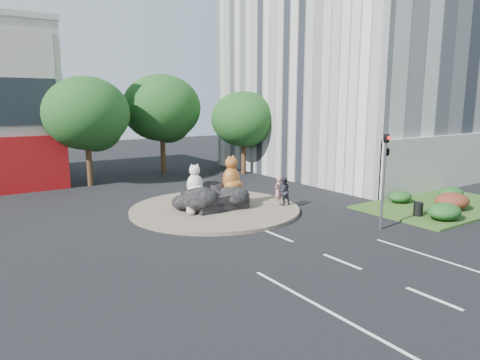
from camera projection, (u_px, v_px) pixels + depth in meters
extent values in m
plane|color=black|center=(342.00, 262.00, 17.31)|extent=(120.00, 120.00, 0.00)
cylinder|color=brown|center=(215.00, 209.00, 25.43)|extent=(10.00, 10.00, 0.20)
cube|color=#2A4A18|center=(440.00, 206.00, 26.38)|extent=(10.00, 6.00, 0.12)
cylinder|color=#382314|center=(89.00, 162.00, 32.66)|extent=(0.44, 0.44, 3.74)
ellipsoid|color=#113715|center=(86.00, 113.00, 32.00)|extent=(6.46, 6.46, 5.49)
sphere|color=#113715|center=(96.00, 124.00, 33.00)|extent=(4.25, 4.25, 4.25)
sphere|color=#113715|center=(78.00, 122.00, 31.47)|extent=(3.74, 3.74, 3.74)
cylinder|color=#382314|center=(163.00, 152.00, 38.13)|extent=(0.44, 0.44, 3.96)
ellipsoid|color=#113715|center=(162.00, 108.00, 37.44)|extent=(6.84, 6.84, 5.81)
sphere|color=#113715|center=(168.00, 118.00, 38.45)|extent=(4.50, 4.50, 4.50)
sphere|color=#113715|center=(156.00, 115.00, 36.92)|extent=(3.96, 3.96, 3.96)
cylinder|color=#382314|center=(244.00, 155.00, 38.26)|extent=(0.44, 0.44, 3.30)
ellipsoid|color=#113715|center=(244.00, 119.00, 37.68)|extent=(5.70, 5.70, 4.84)
sphere|color=#113715|center=(248.00, 127.00, 38.66)|extent=(3.75, 3.75, 3.75)
sphere|color=#113715|center=(239.00, 125.00, 37.14)|extent=(3.30, 3.30, 3.30)
ellipsoid|color=#113715|center=(444.00, 211.00, 23.00)|extent=(2.00, 1.60, 0.90)
ellipsoid|color=#531C16|center=(452.00, 201.00, 25.19)|extent=(2.20, 1.76, 0.99)
ellipsoid|color=#113715|center=(451.00, 193.00, 27.80)|extent=(1.80, 1.44, 0.81)
ellipsoid|color=#113715|center=(400.00, 197.00, 26.93)|extent=(1.60, 1.28, 0.72)
cylinder|color=#595B60|center=(383.00, 181.00, 21.25)|extent=(0.14, 0.14, 5.00)
imported|color=black|center=(385.00, 147.00, 20.94)|extent=(0.21, 0.26, 1.30)
imported|color=black|center=(388.00, 151.00, 21.09)|extent=(0.26, 1.24, 0.50)
sphere|color=red|center=(389.00, 138.00, 20.72)|extent=(0.18, 0.18, 0.18)
cylinder|color=#595B60|center=(386.00, 136.00, 30.28)|extent=(0.18, 0.18, 8.00)
cylinder|color=#595B60|center=(381.00, 78.00, 29.01)|extent=(2.00, 0.12, 0.12)
cube|color=silver|center=(371.00, 79.00, 28.48)|extent=(0.50, 0.22, 0.12)
imported|color=#BF7B83|center=(278.00, 190.00, 26.11)|extent=(0.71, 0.57, 1.68)
imported|color=black|center=(284.00, 191.00, 25.84)|extent=(0.90, 0.74, 1.70)
cylinder|color=black|center=(418.00, 209.00, 23.79)|extent=(0.61, 0.61, 0.76)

